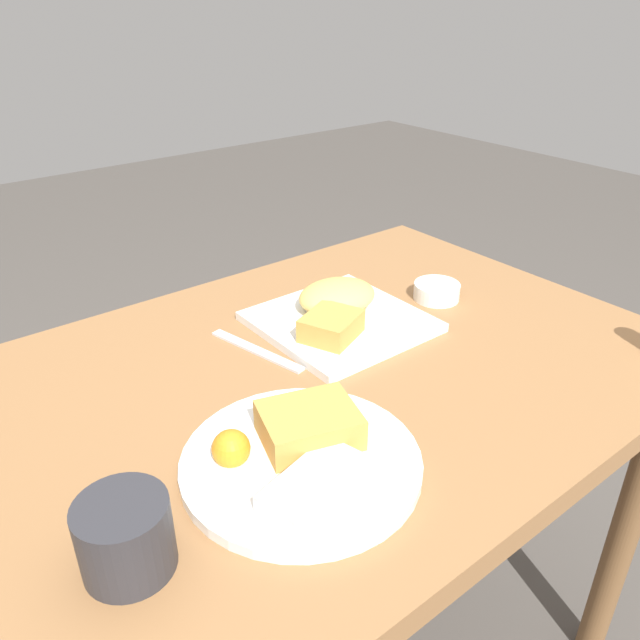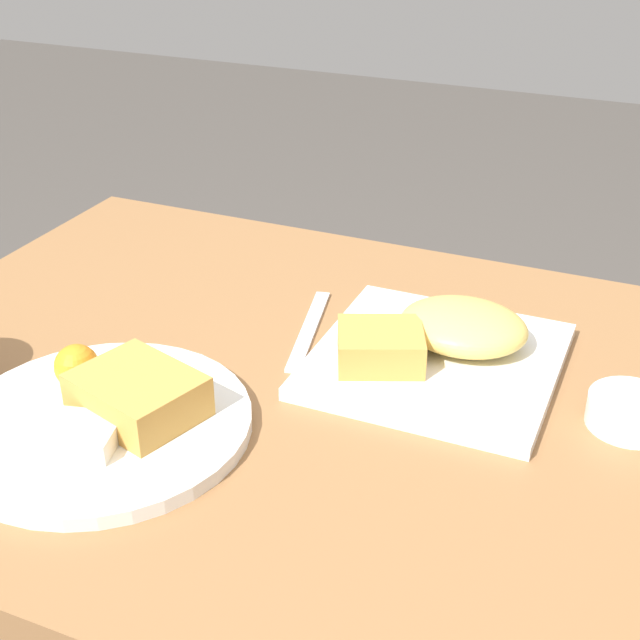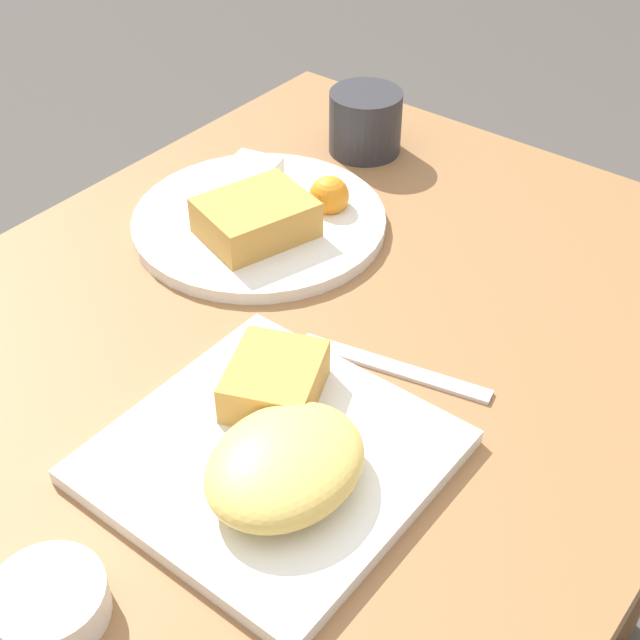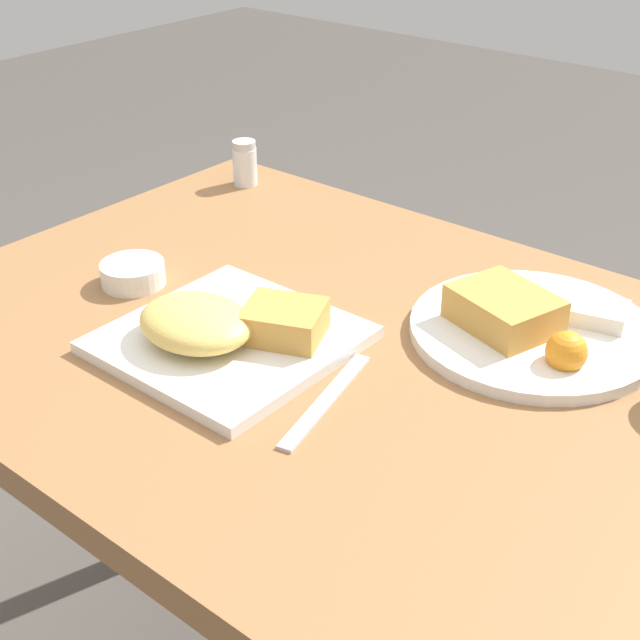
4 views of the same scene
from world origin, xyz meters
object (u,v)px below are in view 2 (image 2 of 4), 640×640
Objects in this scene: plate_oval_far at (105,415)px; sauce_ramekin at (631,411)px; plate_square_near at (439,346)px; butter_knife at (309,330)px.

sauce_ramekin is (-0.44, -0.20, -0.00)m from plate_oval_far.
plate_square_near reaches higher than butter_knife.
sauce_ramekin is at bearing 169.64° from plate_square_near.
sauce_ramekin reaches higher than butter_knife.
butter_knife is (-0.10, -0.24, -0.01)m from plate_oval_far.
plate_square_near is 0.15m from butter_knife.
plate_oval_far reaches higher than sauce_ramekin.
butter_knife is (0.35, -0.04, -0.01)m from sauce_ramekin.
plate_square_near is 1.37× the size of butter_knife.
plate_oval_far is (0.25, 0.23, -0.01)m from plate_square_near.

